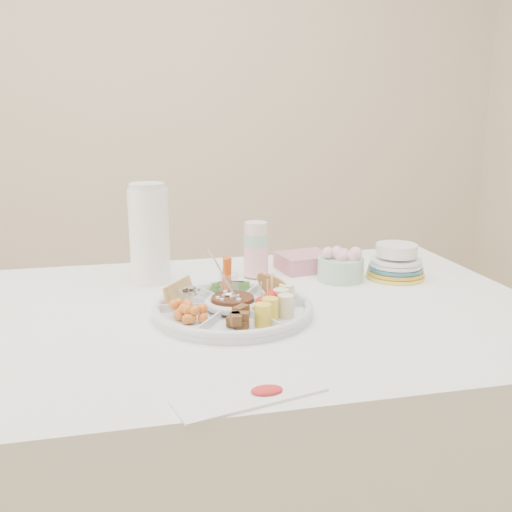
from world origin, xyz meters
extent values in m
cube|color=beige|center=(0.00, 2.00, 1.35)|extent=(4.00, 0.02, 2.70)
cube|color=white|center=(0.00, 0.00, 0.38)|extent=(1.52, 1.02, 0.76)
cylinder|color=white|center=(-0.03, -0.04, 0.78)|extent=(0.41, 0.41, 0.04)
cylinder|color=black|center=(-0.03, -0.04, 0.79)|extent=(0.11, 0.11, 0.04)
cylinder|color=silver|center=(0.09, 0.26, 0.86)|extent=(0.08, 0.08, 0.20)
cylinder|color=white|center=(-0.21, 0.28, 0.90)|extent=(0.13, 0.13, 0.29)
cylinder|color=silver|center=(0.33, 0.18, 0.81)|extent=(0.17, 0.17, 0.10)
cube|color=#D27F8F|center=(0.26, 0.31, 0.78)|extent=(0.17, 0.16, 0.05)
cylinder|color=gold|center=(0.49, 0.16, 0.81)|extent=(0.18, 0.18, 0.11)
cube|color=white|center=(-0.08, -0.45, 0.76)|extent=(0.28, 0.15, 0.01)
camera|label=1|loc=(-0.27, -1.32, 1.24)|focal=40.00mm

